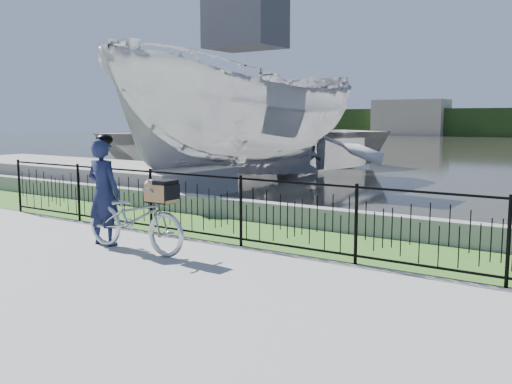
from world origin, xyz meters
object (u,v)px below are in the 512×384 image
Objects in this scene: cyclist at (103,191)px; boat_near at (246,117)px; boat_far at (243,139)px; dock at (77,174)px; bicycle_rig at (135,217)px.

boat_near is at bearing 110.38° from cyclist.
boat_far is at bearing 126.64° from boat_near.
dock is 5.55× the size of cyclist.
cyclist is 0.17× the size of boat_near.
dock is 8.73m from cyclist.
boat_near is at bearing 114.74° from bicycle_rig.
boat_far is (-6.90, 12.45, 0.67)m from bicycle_rig.
dock is at bearing -140.92° from boat_near.
cyclist is (-0.76, 0.04, 0.35)m from bicycle_rig.
boat_near reaches higher than bicycle_rig.
dock is at bearing -97.44° from boat_far.
boat_near is at bearing -53.36° from boat_far.
boat_near is (-3.85, 8.35, 1.53)m from bicycle_rig.
boat_far is at bearing 118.98° from bicycle_rig.
boat_near reaches higher than boat_far.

